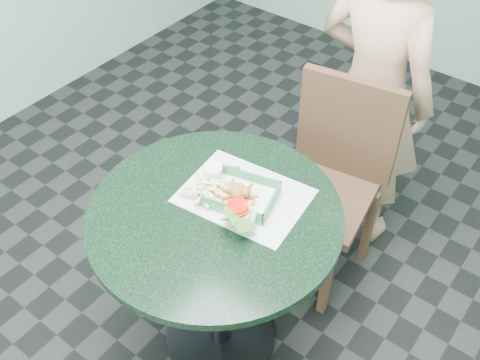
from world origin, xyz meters
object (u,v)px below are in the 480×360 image
Objects in this scene: dining_chair at (331,171)px; food_basket at (240,200)px; crab_sandwich at (236,197)px; sauce_ramekin at (221,171)px; cafe_table at (216,249)px; diner_person at (372,92)px.

food_basket is (-0.06, -0.54, 0.23)m from dining_chair.
sauce_ramekin is at bearing 151.14° from crab_sandwich.
food_basket is 0.13m from sauce_ramekin.
sauce_ramekin reaches higher than cafe_table.
food_basket is 3.65× the size of sauce_ramekin.
sauce_ramekin is at bearing 121.82° from cafe_table.
crab_sandwich is at bearing 91.61° from diner_person.
diner_person is 24.04× the size of sauce_ramekin.
crab_sandwich reaches higher than food_basket.
diner_person reaches higher than crab_sandwich.
crab_sandwich reaches higher than cafe_table.
crab_sandwich is (-0.06, -0.57, 0.27)m from dining_chair.
cafe_table is at bearing -113.13° from crab_sandwich.
diner_person reaches higher than sauce_ramekin.
diner_person is 6.58× the size of food_basket.
diner_person is at bearing 81.54° from dining_chair.
sauce_ramekin is (-0.12, 0.07, 0.00)m from crab_sandwich.
diner_person is at bearing 86.67° from crab_sandwich.
diner_person is (0.08, 0.94, 0.18)m from cafe_table.
dining_chair is 4.01× the size of food_basket.
dining_chair reaches higher than sauce_ramekin.
food_basket is (-0.05, -0.84, 0.00)m from diner_person.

